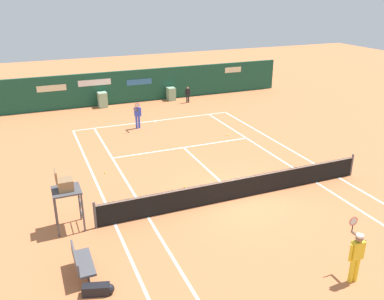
# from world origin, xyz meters

# --- Properties ---
(ground_plane) EXTENTS (80.00, 80.00, 0.01)m
(ground_plane) POSITION_xyz_m (-0.00, 0.58, 0.00)
(ground_plane) COLOR #C67042
(tennis_net) EXTENTS (12.10, 0.10, 1.07)m
(tennis_net) POSITION_xyz_m (0.00, 0.00, 0.51)
(tennis_net) COLOR #4C4C51
(tennis_net) RESTS_ON ground_plane
(sponsor_back_wall) EXTENTS (25.00, 1.02, 2.48)m
(sponsor_back_wall) POSITION_xyz_m (-0.01, 16.97, 1.20)
(sponsor_back_wall) COLOR #194C38
(sponsor_back_wall) RESTS_ON ground_plane
(umpire_chair) EXTENTS (1.00, 1.00, 2.38)m
(umpire_chair) POSITION_xyz_m (-6.88, 0.38, 1.60)
(umpire_chair) COLOR #47474C
(umpire_chair) RESTS_ON ground_plane
(player_bench) EXTENTS (0.54, 1.44, 0.88)m
(player_bench) POSITION_xyz_m (-6.88, -2.53, 0.51)
(player_bench) COLOR #38383D
(player_bench) RESTS_ON ground_plane
(equipment_bag) EXTENTS (0.93, 0.52, 0.32)m
(equipment_bag) POSITION_xyz_m (-6.55, -3.59, 0.16)
(equipment_bag) COLOR black
(equipment_bag) RESTS_ON ground_plane
(player_on_baseline) EXTENTS (0.55, 0.73, 1.82)m
(player_on_baseline) POSITION_xyz_m (-1.42, 10.62, 0.96)
(player_on_baseline) COLOR blue
(player_on_baseline) RESTS_ON ground_plane
(player_near_side) EXTENTS (0.68, 0.69, 1.88)m
(player_near_side) POSITION_xyz_m (0.65, -5.95, 1.00)
(player_near_side) COLOR yellow
(player_near_side) RESTS_ON ground_plane
(ball_kid_left_post) EXTENTS (0.41, 0.17, 1.23)m
(ball_kid_left_post) POSITION_xyz_m (3.81, 15.21, 0.71)
(ball_kid_left_post) COLOR black
(ball_kid_left_post) RESTS_ON ground_plane
(tennis_ball_by_sideline) EXTENTS (0.07, 0.07, 0.07)m
(tennis_ball_by_sideline) POSITION_xyz_m (3.17, 7.27, 0.03)
(tennis_ball_by_sideline) COLOR #CCE033
(tennis_ball_by_sideline) RESTS_ON ground_plane
(tennis_ball_mid_court) EXTENTS (0.07, 0.07, 0.07)m
(tennis_ball_mid_court) POSITION_xyz_m (-1.75, 1.82, 0.03)
(tennis_ball_mid_court) COLOR #CCE033
(tennis_ball_mid_court) RESTS_ON ground_plane
(tennis_ball_near_service_line) EXTENTS (0.07, 0.07, 0.07)m
(tennis_ball_near_service_line) POSITION_xyz_m (-4.73, 4.67, 0.03)
(tennis_ball_near_service_line) COLOR #CCE033
(tennis_ball_near_service_line) RESTS_ON ground_plane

